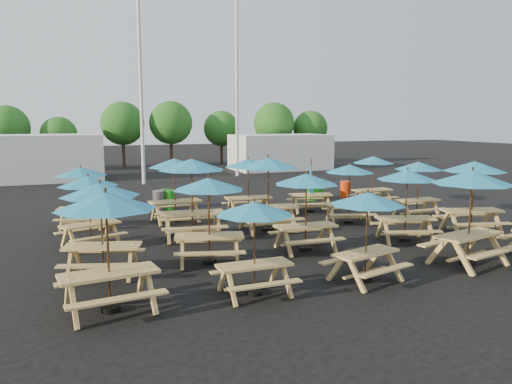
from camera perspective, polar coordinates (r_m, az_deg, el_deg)
name	(u,v)px	position (r m, az deg, el deg)	size (l,w,h in m)	color
ground	(273,230)	(16.95, 1.90, -4.36)	(120.00, 120.00, 0.00)	black
picnic_unit_0	(106,209)	(9.86, -16.75, -1.89)	(2.15, 2.15, 2.37)	tan
picnic_unit_1	(100,196)	(12.22, -17.38, -0.43)	(2.33, 2.33, 2.27)	tan
picnic_unit_2	(88,186)	(15.17, -18.60, 0.66)	(2.20, 2.20, 2.12)	tan
picnic_unit_3	(81,176)	(18.00, -19.37, 1.76)	(2.11, 2.11, 2.12)	tan
picnic_unit_4	(254,215)	(10.42, -0.18, -2.62)	(1.67, 1.67, 2.03)	tan
picnic_unit_5	(209,190)	(12.77, -5.43, 0.26)	(2.28, 2.28, 2.26)	tan
picnic_unit_6	(192,170)	(15.50, -7.38, 2.51)	(2.36, 2.36, 2.54)	tan
picnic_unit_7	(174,167)	(18.24, -9.31, 2.81)	(2.03, 2.03, 2.35)	tan
picnic_unit_8	(367,205)	(11.58, 12.61, -1.44)	(2.09, 2.09, 2.10)	tan
picnic_unit_9	(306,184)	(14.04, 5.77, 0.88)	(1.91, 1.91, 2.23)	tan
picnic_unit_10	(268,168)	(16.45, 1.40, 2.79)	(2.10, 2.10, 2.50)	tan
picnic_unit_11	(248,167)	(19.09, -0.89, 2.90)	(1.96, 1.96, 2.25)	tan
picnic_unit_12	(472,184)	(13.67, 23.46, 0.86)	(2.39, 2.39, 2.46)	tan
picnic_unit_13	(407,180)	(15.77, 16.89, 1.34)	(2.29, 2.29, 2.22)	tan
picnic_unit_14	(350,173)	(18.11, 10.64, 2.19)	(2.21, 2.21, 2.14)	tan
picnic_unit_15	(311,190)	(20.25, 6.27, 0.24)	(2.00, 1.83, 2.17)	tan
picnic_unit_17	(474,171)	(17.54, 23.68, 2.17)	(2.41, 2.41, 2.40)	tan
picnic_unit_18	(419,170)	(19.66, 18.08, 2.45)	(1.80, 1.80, 2.17)	tan
picnic_unit_19	(373,163)	(21.98, 13.26, 3.22)	(1.80, 1.80, 2.17)	tan
waste_bin_0	(159,200)	(21.00, -11.05, -0.94)	(0.50, 0.50, 0.80)	gray
waste_bin_1	(170,200)	(21.09, -9.81, -0.87)	(0.50, 0.50, 0.80)	#1E8919
waste_bin_2	(166,199)	(21.32, -10.20, -0.78)	(0.50, 0.50, 0.80)	#1E8919
waste_bin_3	(312,192)	(23.19, 6.40, 0.03)	(0.50, 0.50, 0.80)	#1E8919
waste_bin_4	(318,190)	(23.90, 7.13, 0.26)	(0.50, 0.50, 0.80)	#1E8919
waste_bin_5	(345,189)	(24.19, 10.16, 0.29)	(0.50, 0.50, 0.80)	red
mast_0	(141,79)	(29.59, -13.06, 12.51)	(0.20, 0.20, 12.00)	silver
mast_1	(237,84)	(33.16, -2.20, 12.23)	(0.20, 0.20, 12.00)	silver
event_tent_0	(32,158)	(33.23, -24.19, 3.57)	(8.00, 4.00, 2.80)	silver
event_tent_1	(280,152)	(37.64, 2.76, 4.59)	(7.00, 4.00, 2.60)	silver
tree_1	(7,128)	(39.15, -26.60, 6.59)	(3.11, 3.11, 4.72)	#382314
tree_2	(59,135)	(38.79, -21.61, 6.09)	(2.59, 2.59, 3.93)	#382314
tree_3	(123,124)	(40.14, -15.00, 7.56)	(3.36, 3.36, 5.09)	#382314
tree_4	(171,123)	(40.31, -9.72, 7.80)	(3.41, 3.41, 5.17)	#382314
tree_5	(221,129)	(41.85, -3.99, 7.24)	(2.94, 2.94, 4.45)	#382314
tree_6	(274,123)	(41.62, 2.08, 7.88)	(3.38, 3.38, 5.13)	#382314
tree_7	(310,128)	(43.14, 6.21, 7.27)	(2.95, 2.95, 4.48)	#382314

